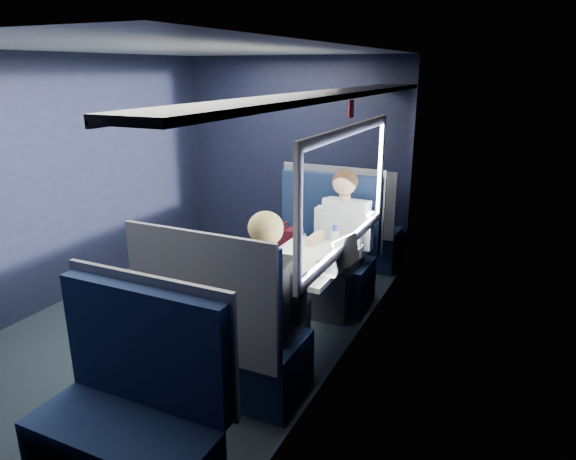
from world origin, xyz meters
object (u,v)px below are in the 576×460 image
at_px(laptop, 338,259).
at_px(bottle_small, 335,241).
at_px(seat_bay_near, 320,257).
at_px(man, 341,236).
at_px(cup, 357,241).
at_px(table, 303,267).
at_px(seat_bay_far, 226,341).
at_px(seat_row_back, 131,424).
at_px(woman, 270,295).
at_px(seat_row_front, 352,232).

relative_size(laptop, bottle_small, 1.56).
distance_m(seat_bay_near, man, 0.43).
bearing_deg(seat_bay_near, cup, -41.41).
xyz_separation_m(man, laptop, (0.24, -0.76, 0.09)).
relative_size(table, bottle_small, 4.32).
bearing_deg(seat_bay_far, seat_bay_near, 90.46).
relative_size(seat_row_back, cup, 12.92).
relative_size(table, woman, 0.76).
height_order(table, woman, woman).
bearing_deg(cup, seat_row_front, 109.44).
height_order(seat_bay_far, laptop, seat_bay_far).
xyz_separation_m(man, woman, (0.00, -1.41, 0.01)).
distance_m(seat_bay_near, woman, 1.63).
relative_size(seat_row_front, woman, 0.88).
height_order(woman, bottle_small, woman).
height_order(table, seat_bay_near, seat_bay_near).
distance_m(seat_row_front, woman, 2.54).
bearing_deg(seat_row_back, seat_bay_far, 90.00).
xyz_separation_m(man, bottle_small, (0.12, -0.50, 0.12)).
bearing_deg(bottle_small, seat_bay_far, -108.84).
relative_size(seat_bay_near, woman, 0.95).
relative_size(seat_row_back, woman, 0.88).
bearing_deg(laptop, woman, -110.78).
distance_m(seat_bay_far, bottle_small, 1.21).
bearing_deg(table, bottle_small, 47.35).
distance_m(woman, laptop, 0.69).
bearing_deg(seat_bay_far, laptop, 58.63).
distance_m(man, laptop, 0.81).
bearing_deg(cup, table, -124.30).
distance_m(seat_bay_far, cup, 1.44).
xyz_separation_m(seat_row_front, bottle_small, (0.37, -1.60, 0.43)).
bearing_deg(seat_row_back, woman, 77.07).
bearing_deg(man, seat_bay_near, 146.74).
relative_size(seat_row_front, man, 0.88).
xyz_separation_m(seat_row_back, woman, (0.25, 1.09, 0.32)).
bearing_deg(man, bottle_small, -76.81).
height_order(man, cup, man).
bearing_deg(cup, seat_bay_far, -110.11).
bearing_deg(seat_row_back, seat_row_front, 90.00).
height_order(table, seat_row_front, seat_row_front).
bearing_deg(seat_bay_near, woman, -80.51).
height_order(seat_row_back, bottle_small, seat_row_back).
height_order(seat_row_front, woman, woman).
xyz_separation_m(seat_row_back, cup, (0.48, 2.23, 0.38)).
xyz_separation_m(seat_row_back, laptop, (0.49, 1.73, 0.40)).
bearing_deg(bottle_small, table, -132.65).
relative_size(seat_bay_near, laptop, 3.48).
height_order(seat_bay_far, man, man).
bearing_deg(woman, bottle_small, 82.66).
bearing_deg(seat_row_back, seat_bay_near, 90.30).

